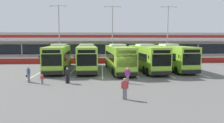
# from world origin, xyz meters

# --- Properties ---
(ground_plane) EXTENTS (200.00, 200.00, 0.00)m
(ground_plane) POSITION_xyz_m (0.00, 0.00, 0.00)
(ground_plane) COLOR #605E5B
(terminal_building) EXTENTS (70.00, 13.00, 6.00)m
(terminal_building) POSITION_xyz_m (-0.00, 26.91, 3.01)
(terminal_building) COLOR beige
(terminal_building) RESTS_ON ground
(red_barrier_wall) EXTENTS (60.00, 0.40, 1.10)m
(red_barrier_wall) POSITION_xyz_m (0.00, 14.50, 0.56)
(red_barrier_wall) COLOR maroon
(red_barrier_wall) RESTS_ON ground
(coach_bus_leftmost) EXTENTS (3.66, 12.31, 3.78)m
(coach_bus_leftmost) POSITION_xyz_m (-8.47, 6.70, 1.79)
(coach_bus_leftmost) COLOR #8CC633
(coach_bus_leftmost) RESTS_ON ground
(coach_bus_left_centre) EXTENTS (3.66, 12.31, 3.78)m
(coach_bus_left_centre) POSITION_xyz_m (-4.38, 6.55, 1.79)
(coach_bus_left_centre) COLOR #8CC633
(coach_bus_left_centre) RESTS_ON ground
(coach_bus_centre) EXTENTS (3.66, 12.31, 3.78)m
(coach_bus_centre) POSITION_xyz_m (0.19, 5.31, 1.79)
(coach_bus_centre) COLOR #8CC633
(coach_bus_centre) RESTS_ON ground
(coach_bus_right_centre) EXTENTS (3.66, 12.31, 3.78)m
(coach_bus_right_centre) POSITION_xyz_m (4.27, 5.83, 1.79)
(coach_bus_right_centre) COLOR #8CC633
(coach_bus_right_centre) RESTS_ON ground
(coach_bus_rightmost) EXTENTS (3.66, 12.31, 3.78)m
(coach_bus_rightmost) POSITION_xyz_m (8.19, 6.67, 1.79)
(coach_bus_rightmost) COLOR #8CC633
(coach_bus_rightmost) RESTS_ON ground
(bay_stripe_far_west) EXTENTS (0.14, 13.00, 0.01)m
(bay_stripe_far_west) POSITION_xyz_m (-10.50, 6.00, 0.00)
(bay_stripe_far_west) COLOR silver
(bay_stripe_far_west) RESTS_ON ground
(bay_stripe_west) EXTENTS (0.14, 13.00, 0.01)m
(bay_stripe_west) POSITION_xyz_m (-6.30, 6.00, 0.00)
(bay_stripe_west) COLOR silver
(bay_stripe_west) RESTS_ON ground
(bay_stripe_mid_west) EXTENTS (0.14, 13.00, 0.01)m
(bay_stripe_mid_west) POSITION_xyz_m (-2.10, 6.00, 0.00)
(bay_stripe_mid_west) COLOR silver
(bay_stripe_mid_west) RESTS_ON ground
(bay_stripe_centre) EXTENTS (0.14, 13.00, 0.01)m
(bay_stripe_centre) POSITION_xyz_m (2.10, 6.00, 0.00)
(bay_stripe_centre) COLOR silver
(bay_stripe_centre) RESTS_ON ground
(bay_stripe_mid_east) EXTENTS (0.14, 13.00, 0.01)m
(bay_stripe_mid_east) POSITION_xyz_m (6.30, 6.00, 0.00)
(bay_stripe_mid_east) COLOR silver
(bay_stripe_mid_east) RESTS_ON ground
(bay_stripe_east) EXTENTS (0.14, 13.00, 0.01)m
(bay_stripe_east) POSITION_xyz_m (10.50, 6.00, 0.00)
(bay_stripe_east) COLOR silver
(bay_stripe_east) RESTS_ON ground
(pedestrian_with_handbag) EXTENTS (0.57, 0.57, 1.62)m
(pedestrian_with_handbag) POSITION_xyz_m (-9.82, -1.79, 0.86)
(pedestrian_with_handbag) COLOR slate
(pedestrian_with_handbag) RESTS_ON ground
(pedestrian_in_dark_coat) EXTENTS (0.46, 0.43, 1.62)m
(pedestrian_in_dark_coat) POSITION_xyz_m (-5.68, -2.51, 0.87)
(pedestrian_in_dark_coat) COLOR black
(pedestrian_in_dark_coat) RESTS_ON ground
(pedestrian_child) EXTENTS (0.33, 0.18, 1.00)m
(pedestrian_child) POSITION_xyz_m (-8.14, -2.78, 0.54)
(pedestrian_child) COLOR slate
(pedestrian_child) RESTS_ON ground
(pedestrian_near_bin) EXTENTS (0.53, 0.39, 1.62)m
(pedestrian_near_bin) POSITION_xyz_m (0.41, -2.89, 0.87)
(pedestrian_near_bin) COLOR slate
(pedestrian_near_bin) RESTS_ON ground
(pedestrian_approaching_bus) EXTENTS (0.53, 0.31, 1.62)m
(pedestrian_approaching_bus) POSITION_xyz_m (-0.50, -8.31, 0.87)
(pedestrian_approaching_bus) COLOR slate
(pedestrian_approaching_bus) RESTS_ON ground
(lamp_post_west) EXTENTS (3.24, 0.28, 11.00)m
(lamp_post_west) POSITION_xyz_m (-10.36, 16.71, 6.29)
(lamp_post_west) COLOR #9E9EA3
(lamp_post_west) RESTS_ON ground
(lamp_post_centre) EXTENTS (3.24, 0.28, 11.00)m
(lamp_post_centre) POSITION_xyz_m (-0.02, 17.11, 6.29)
(lamp_post_centre) COLOR #9E9EA3
(lamp_post_centre) RESTS_ON ground
(lamp_post_east) EXTENTS (3.24, 0.28, 11.00)m
(lamp_post_east) POSITION_xyz_m (10.95, 16.70, 6.29)
(lamp_post_east) COLOR #9E9EA3
(lamp_post_east) RESTS_ON ground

